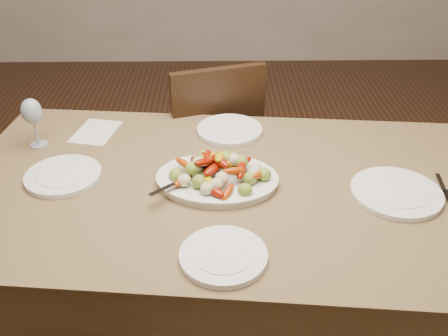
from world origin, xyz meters
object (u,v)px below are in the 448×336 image
plate_left (63,176)px  chair_far (207,146)px  dining_table (224,266)px  wine_glass (34,121)px  plate_right (396,193)px  plate_near (223,256)px  plate_far (229,130)px  serving_platter (217,181)px

plate_left → chair_far: bearing=55.9°
dining_table → wine_glass: wine_glass is taller
plate_right → wine_glass: wine_glass is taller
plate_right → plate_near: 0.64m
dining_table → plate_right: size_ratio=6.23×
plate_left → plate_right: bearing=-6.1°
plate_right → plate_far: 0.70m
plate_right → plate_left: bearing=173.9°
plate_far → dining_table: bearing=-94.4°
plate_left → wine_glass: size_ratio=1.27×
serving_platter → plate_right: bearing=-7.5°
dining_table → plate_near: 0.54m
plate_right → wine_glass: size_ratio=1.44×
plate_right → plate_far: same height
serving_platter → plate_right: (0.59, -0.08, -0.00)m
dining_table → serving_platter: bearing=-178.1°
plate_far → plate_near: (-0.04, -0.74, 0.00)m
chair_far → serving_platter: chair_far is taller
chair_far → plate_right: bearing=109.7°
plate_far → wine_glass: (-0.74, -0.09, 0.09)m
plate_left → plate_near: bearing=-37.1°
plate_right → plate_near: (-0.57, -0.29, 0.00)m
serving_platter → plate_right: size_ratio=1.36×
serving_platter → plate_far: 0.37m
serving_platter → wine_glass: (-0.69, 0.28, 0.09)m
plate_near → wine_glass: wine_glass is taller
dining_table → plate_near: bearing=-91.2°
serving_platter → plate_left: 0.53m
plate_right → plate_near: bearing=-152.8°
serving_platter → chair_far: bearing=93.6°
chair_far → plate_near: 1.17m
dining_table → plate_far: 0.54m
chair_far → wine_glass: bearing=19.4°
plate_left → plate_right: (1.12, -0.12, 0.00)m
chair_far → plate_far: size_ratio=3.63×
chair_far → plate_left: bearing=38.3°
wine_glass → plate_near: bearing=-42.7°
wine_glass → plate_far: bearing=7.3°
dining_table → plate_near: (-0.01, -0.37, 0.39)m
dining_table → plate_far: size_ratio=7.02×
dining_table → plate_near: size_ratio=7.49×
serving_platter → plate_right: 0.59m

